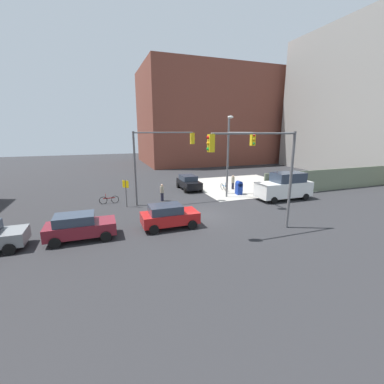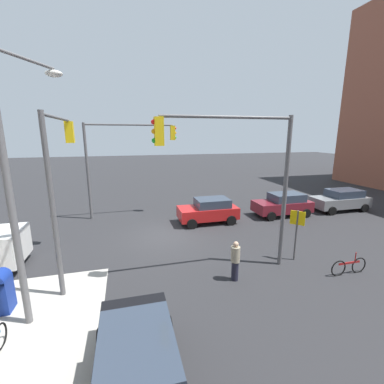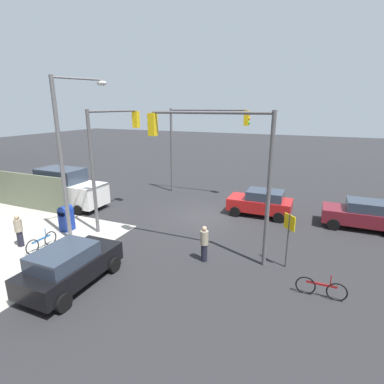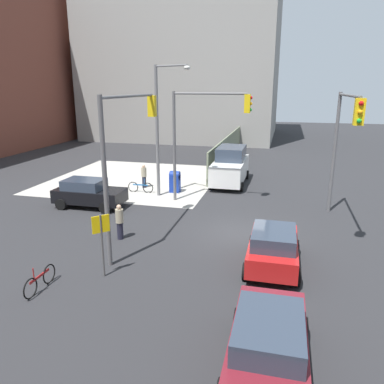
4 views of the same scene
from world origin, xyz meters
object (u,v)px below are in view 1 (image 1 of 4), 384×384
Objects in this scene: pedestrian_waiting at (233,182)px; van_white_delivery at (285,186)px; street_lamp_corner at (228,149)px; mailbox_blue at (239,187)px; pedestrian_crossing at (162,192)px; coupe_black at (189,182)px; bicycle_leaning_on_fence at (224,187)px; smokestack at (274,123)px; coupe_red at (169,216)px; bicycle_at_crosswalk at (109,200)px; sedan_maroon at (80,226)px; traffic_signal_nw_corner at (159,153)px; traffic_signal_se_corner at (261,162)px.

van_white_delivery is at bearing -28.53° from pedestrian_waiting.
mailbox_blue is (1.16, -0.47, -3.94)m from street_lamp_corner.
van_white_delivery is at bearing 145.94° from pedestrian_crossing.
bicycle_leaning_on_fence is (3.60, -1.77, -0.50)m from coupe_black.
coupe_red is (-32.08, -31.69, -7.35)m from smokestack.
smokestack is 34.94m from coupe_black.
pedestrian_crossing is 4.90m from bicycle_at_crosswalk.
smokestack reaches higher than pedestrian_crossing.
coupe_black is 9.31m from bicycle_at_crosswalk.
smokestack is 33.54m from bicycle_leaning_on_fence.
pedestrian_waiting is (-22.11, -22.60, -7.35)m from smokestack.
coupe_red is at bearing -134.61° from bicycle_leaning_on_fence.
pedestrian_waiting is (15.63, 9.19, -0.00)m from sedan_maroon.
bicycle_at_crosswalk is at bearing 161.46° from traffic_signal_nw_corner.
mailbox_blue is at bearing -74.72° from bicycle_leaning_on_fence.
smokestack is 4.10× the size of coupe_black.
traffic_signal_se_corner is at bearing -74.67° from pedestrian_waiting.
traffic_signal_nw_corner is 12.47m from van_white_delivery.
sedan_maroon is 8.06m from bicycle_at_crosswalk.
coupe_black is (-26.91, -21.03, -7.35)m from smokestack.
van_white_delivery is (12.53, 3.49, 0.44)m from coupe_red.
street_lamp_corner is 6.62m from van_white_delivery.
sedan_maroon is at bearing 166.07° from traffic_signal_se_corner.
pedestrian_crossing is at bearing -141.26° from smokestack.
bicycle_at_crosswalk is (-4.47, 1.50, -4.30)m from traffic_signal_nw_corner.
smokestack is at bearing 47.75° from mailbox_blue.
mailbox_blue is at bearing -67.19° from pedestrian_waiting.
van_white_delivery is (3.17, -3.20, 0.52)m from mailbox_blue.
bicycle_leaning_on_fence is at bearing 5.51° from bicycle_at_crosswalk.
coupe_black is 2.42× the size of pedestrian_crossing.
traffic_signal_nw_corner is at bearing -172.55° from street_lamp_corner.
van_white_delivery reaches higher than coupe_red.
sedan_maroon is 2.32× the size of bicycle_at_crosswalk.
smokestack is 3.03× the size of van_white_delivery.
van_white_delivery is at bearing -44.22° from coupe_black.
pedestrian_waiting is at bearing 176.63° from pedestrian_crossing.
bicycle_at_crosswalk is at bearing 75.43° from sedan_maroon.
pedestrian_waiting is (4.80, -1.57, -0.00)m from coupe_black.
pedestrian_crossing is (0.33, 0.70, -3.79)m from traffic_signal_nw_corner.
smokestack reaches higher than sedan_maroon.
bicycle_at_crosswalk is (-4.80, 0.80, -0.51)m from pedestrian_crossing.
traffic_signal_nw_corner reaches higher than bicycle_leaning_on_fence.
traffic_signal_se_corner is at bearing -139.05° from van_white_delivery.
bicycle_leaning_on_fence is at bearing 177.31° from pedestrian_crossing.
bicycle_at_crosswalk is at bearing -161.38° from coupe_black.
sedan_maroon is (-37.74, -31.79, -7.34)m from smokestack.
sedan_maroon is (-5.66, -0.10, 0.00)m from coupe_red.
mailbox_blue is 2.32m from bicycle_leaning_on_fence.
street_lamp_corner is 4.57× the size of bicycle_leaning_on_fence.
bicycle_at_crosswalk is at bearing 115.29° from coupe_red.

